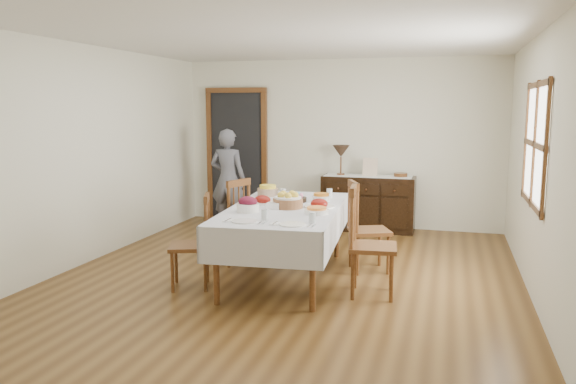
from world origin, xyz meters
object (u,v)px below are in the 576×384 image
(chair_left_far, at_px, (230,220))
(chair_right_far, at_px, (365,226))
(chair_right_near, at_px, (367,241))
(sideboard, at_px, (368,203))
(table_lamp, at_px, (341,152))
(dining_table, at_px, (285,216))
(chair_left_near, at_px, (195,241))
(person, at_px, (228,176))

(chair_left_far, distance_m, chair_right_far, 1.61)
(chair_right_near, bearing_deg, sideboard, 1.80)
(sideboard, relative_size, table_lamp, 3.01)
(dining_table, relative_size, chair_right_near, 2.17)
(dining_table, xyz_separation_m, chair_right_far, (0.80, 0.50, -0.17))
(chair_right_far, relative_size, sideboard, 0.75)
(chair_left_near, bearing_deg, sideboard, 136.65)
(person, height_order, table_lamp, person)
(dining_table, bearing_deg, chair_left_near, -148.96)
(person, bearing_deg, chair_left_far, 113.24)
(chair_right_near, height_order, table_lamp, table_lamp)
(dining_table, relative_size, chair_left_near, 2.43)
(sideboard, height_order, person, person)
(chair_left_far, bearing_deg, person, -138.13)
(dining_table, relative_size, chair_right_far, 2.29)
(chair_left_near, xyz_separation_m, chair_right_near, (1.75, 0.25, 0.06))
(dining_table, relative_size, person, 1.45)
(sideboard, relative_size, person, 0.84)
(chair_left_far, xyz_separation_m, chair_right_near, (1.75, -0.72, 0.04))
(chair_right_near, xyz_separation_m, sideboard, (-0.41, 2.98, -0.14))
(chair_right_far, xyz_separation_m, table_lamp, (-0.70, 2.16, 0.66))
(chair_left_near, bearing_deg, table_lamp, 143.44)
(chair_left_far, xyz_separation_m, person, (-0.76, 1.79, 0.30))
(chair_left_far, xyz_separation_m, table_lamp, (0.91, 2.26, 0.67))
(chair_left_near, relative_size, person, 0.60)
(chair_right_near, relative_size, person, 0.67)
(chair_left_far, xyz_separation_m, chair_right_far, (1.60, 0.11, 0.01))
(chair_right_near, relative_size, sideboard, 0.79)
(chair_left_near, bearing_deg, chair_right_near, 77.37)
(dining_table, bearing_deg, chair_right_far, 27.52)
(chair_left_far, bearing_deg, chair_left_near, 18.83)
(chair_right_near, xyz_separation_m, chair_right_far, (-0.15, 0.83, -0.03))
(chair_right_near, xyz_separation_m, table_lamp, (-0.84, 2.99, 0.63))
(dining_table, distance_m, chair_left_near, 1.01)
(sideboard, distance_m, person, 2.18)
(table_lamp, bearing_deg, person, -164.10)
(chair_left_far, height_order, sideboard, chair_left_far)
(chair_left_far, height_order, person, person)
(chair_left_far, bearing_deg, table_lamp, 177.12)
(chair_right_far, height_order, table_lamp, table_lamp)
(sideboard, bearing_deg, table_lamp, 179.70)
(chair_right_near, bearing_deg, chair_left_near, 92.17)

